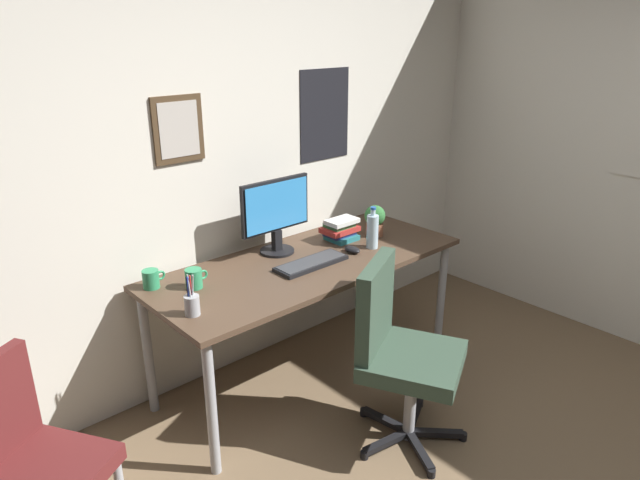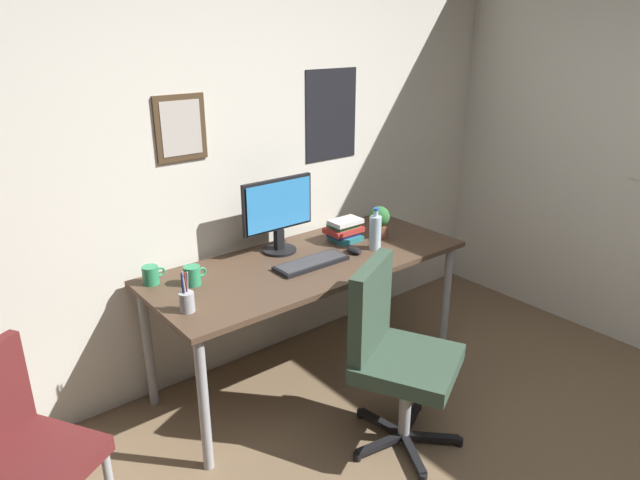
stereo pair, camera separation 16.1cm
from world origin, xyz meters
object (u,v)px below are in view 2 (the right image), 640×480
(computer_mouse, at_px, (354,250))
(potted_plant, at_px, (379,221))
(side_chair, at_px, (15,448))
(coffee_mug_near, at_px, (151,275))
(office_chair, at_px, (393,348))
(monitor, at_px, (278,212))
(book_stack_left, at_px, (344,230))
(water_bottle, at_px, (375,232))
(keyboard, at_px, (311,263))
(coffee_mug_far, at_px, (193,275))
(pen_cup, at_px, (187,301))

(computer_mouse, xyz_separation_m, potted_plant, (0.31, 0.11, 0.09))
(side_chair, bearing_deg, potted_plant, 7.95)
(coffee_mug_near, bearing_deg, office_chair, -50.70)
(monitor, distance_m, book_stack_left, 0.46)
(water_bottle, height_order, potted_plant, water_bottle)
(side_chair, relative_size, coffee_mug_near, 7.26)
(side_chair, bearing_deg, keyboard, 7.64)
(side_chair, relative_size, computer_mouse, 7.95)
(computer_mouse, bearing_deg, keyboard, 176.50)
(office_chair, bearing_deg, side_chair, 165.01)
(side_chair, relative_size, coffee_mug_far, 7.12)
(monitor, bearing_deg, potted_plant, -16.66)
(coffee_mug_near, xyz_separation_m, pen_cup, (0.01, -0.39, 0.01))
(potted_plant, bearing_deg, water_bottle, -140.68)
(monitor, height_order, coffee_mug_near, monitor)
(water_bottle, bearing_deg, coffee_mug_near, 163.45)
(coffee_mug_far, bearing_deg, keyboard, -16.08)
(coffee_mug_far, bearing_deg, potted_plant, -3.98)
(side_chair, distance_m, book_stack_left, 2.05)
(office_chair, xyz_separation_m, book_stack_left, (0.40, 0.82, 0.29))
(computer_mouse, relative_size, potted_plant, 0.56)
(office_chair, height_order, book_stack_left, office_chair)
(coffee_mug_near, distance_m, pen_cup, 0.39)
(coffee_mug_near, bearing_deg, side_chair, -146.23)
(office_chair, relative_size, keyboard, 2.21)
(keyboard, xyz_separation_m, coffee_mug_far, (-0.62, 0.18, 0.04))
(potted_plant, bearing_deg, side_chair, -172.05)
(monitor, xyz_separation_m, keyboard, (0.02, -0.28, -0.23))
(computer_mouse, distance_m, water_bottle, 0.17)
(water_bottle, distance_m, potted_plant, 0.21)
(water_bottle, relative_size, coffee_mug_near, 2.10)
(office_chair, distance_m, book_stack_left, 0.95)
(monitor, distance_m, pen_cup, 0.86)
(side_chair, bearing_deg, pen_cup, 10.29)
(water_bottle, height_order, coffee_mug_near, water_bottle)
(side_chair, bearing_deg, computer_mouse, 5.88)
(pen_cup, bearing_deg, coffee_mug_far, 57.77)
(book_stack_left, bearing_deg, monitor, 166.42)
(monitor, xyz_separation_m, computer_mouse, (0.32, -0.30, -0.22))
(pen_cup, relative_size, book_stack_left, 0.92)
(office_chair, xyz_separation_m, pen_cup, (-0.78, 0.57, 0.28))
(office_chair, distance_m, potted_plant, 1.01)
(monitor, relative_size, potted_plant, 2.36)
(office_chair, relative_size, coffee_mug_near, 7.88)
(potted_plant, xyz_separation_m, book_stack_left, (-0.21, 0.09, -0.04))
(book_stack_left, bearing_deg, keyboard, -155.49)
(water_bottle, distance_m, book_stack_left, 0.23)
(potted_plant, relative_size, book_stack_left, 0.90)
(water_bottle, xyz_separation_m, coffee_mug_near, (-1.23, 0.36, -0.06))
(pen_cup, bearing_deg, water_bottle, 1.16)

